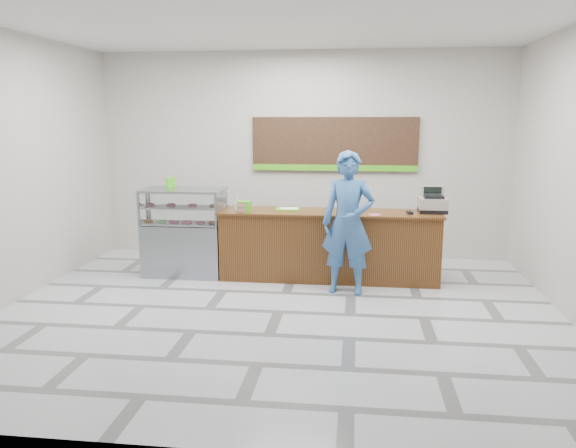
# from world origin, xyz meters

# --- Properties ---
(floor) EXTENTS (7.00, 7.00, 0.00)m
(floor) POSITION_xyz_m (0.00, 0.00, 0.00)
(floor) COLOR silver
(floor) RESTS_ON ground
(back_wall) EXTENTS (7.00, 0.00, 7.00)m
(back_wall) POSITION_xyz_m (0.00, 3.00, 1.75)
(back_wall) COLOR beige
(back_wall) RESTS_ON floor
(ceiling) EXTENTS (7.00, 7.00, 0.00)m
(ceiling) POSITION_xyz_m (0.00, 0.00, 3.50)
(ceiling) COLOR silver
(ceiling) RESTS_ON back_wall
(sales_counter) EXTENTS (3.26, 0.76, 1.03)m
(sales_counter) POSITION_xyz_m (0.55, 1.55, 0.52)
(sales_counter) COLOR brown
(sales_counter) RESTS_ON floor
(display_case) EXTENTS (1.22, 0.72, 1.33)m
(display_case) POSITION_xyz_m (-1.67, 1.55, 0.68)
(display_case) COLOR gray
(display_case) RESTS_ON floor
(menu_board) EXTENTS (2.80, 0.06, 0.90)m
(menu_board) POSITION_xyz_m (0.55, 2.96, 1.93)
(menu_board) COLOR black
(menu_board) RESTS_ON back_wall
(cash_register) EXTENTS (0.40, 0.42, 0.38)m
(cash_register) POSITION_xyz_m (2.04, 1.66, 1.17)
(cash_register) COLOR black
(cash_register) RESTS_ON sales_counter
(card_terminal) EXTENTS (0.09, 0.15, 0.04)m
(card_terminal) POSITION_xyz_m (1.70, 1.48, 1.05)
(card_terminal) COLOR black
(card_terminal) RESTS_ON sales_counter
(serving_tray) EXTENTS (0.36, 0.27, 0.02)m
(serving_tray) POSITION_xyz_m (-0.08, 1.63, 1.04)
(serving_tray) COLOR #58CB1E
(serving_tray) RESTS_ON sales_counter
(napkin_box) EXTENTS (0.18, 0.18, 0.12)m
(napkin_box) POSITION_xyz_m (-0.77, 1.54, 1.09)
(napkin_box) COLOR white
(napkin_box) RESTS_ON sales_counter
(straw_cup) EXTENTS (0.08, 0.08, 0.12)m
(straw_cup) POSITION_xyz_m (-0.83, 1.52, 1.09)
(straw_cup) COLOR silver
(straw_cup) RESTS_ON sales_counter
(promo_box) EXTENTS (0.21, 0.15, 0.17)m
(promo_box) POSITION_xyz_m (-0.68, 1.29, 1.12)
(promo_box) COLOR #4EBB1B
(promo_box) RESTS_ON sales_counter
(donut_decal) EXTENTS (0.18, 0.18, 0.00)m
(donut_decal) POSITION_xyz_m (1.20, 1.32, 1.03)
(donut_decal) COLOR #D75887
(donut_decal) RESTS_ON sales_counter
(green_cup_left) EXTENTS (0.10, 0.10, 0.15)m
(green_cup_left) POSITION_xyz_m (-1.93, 1.68, 1.41)
(green_cup_left) COLOR #4EBB1B
(green_cup_left) RESTS_ON display_case
(green_cup_right) EXTENTS (0.10, 0.10, 0.15)m
(green_cup_right) POSITION_xyz_m (-1.90, 1.75, 1.41)
(green_cup_right) COLOR #4EBB1B
(green_cup_right) RESTS_ON display_case
(customer) EXTENTS (0.77, 0.56, 1.96)m
(customer) POSITION_xyz_m (0.83, 0.93, 0.98)
(customer) COLOR #34629C
(customer) RESTS_ON floor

